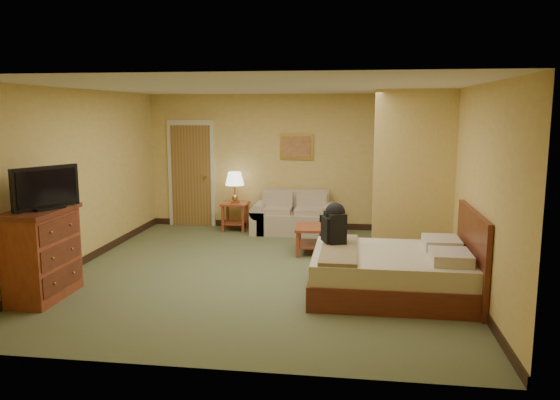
% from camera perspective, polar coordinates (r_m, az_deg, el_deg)
% --- Properties ---
extents(floor, '(6.00, 6.00, 0.00)m').
position_cam_1_polar(floor, '(7.89, -1.77, -7.51)').
color(floor, '#565D3C').
rests_on(floor, ground).
extents(ceiling, '(6.00, 6.00, 0.00)m').
position_cam_1_polar(ceiling, '(7.55, -1.87, 11.72)').
color(ceiling, white).
rests_on(ceiling, back_wall).
extents(back_wall, '(5.50, 0.02, 2.60)m').
position_cam_1_polar(back_wall, '(10.56, 0.96, 3.98)').
color(back_wall, tan).
rests_on(back_wall, floor).
extents(left_wall, '(0.02, 6.00, 2.60)m').
position_cam_1_polar(left_wall, '(8.52, -20.37, 2.11)').
color(left_wall, tan).
rests_on(left_wall, floor).
extents(right_wall, '(0.02, 6.00, 2.60)m').
position_cam_1_polar(right_wall, '(7.64, 18.95, 1.42)').
color(right_wall, tan).
rests_on(right_wall, floor).
extents(partition, '(1.20, 0.15, 2.60)m').
position_cam_1_polar(partition, '(8.46, 13.80, 2.38)').
color(partition, tan).
rests_on(partition, floor).
extents(door, '(0.94, 0.16, 2.10)m').
position_cam_1_polar(door, '(10.97, -9.24, 2.66)').
color(door, beige).
rests_on(door, floor).
extents(baseboard, '(5.50, 0.02, 0.12)m').
position_cam_1_polar(baseboard, '(10.74, 0.94, -2.62)').
color(baseboard, black).
rests_on(baseboard, floor).
extents(loveseat, '(1.57, 0.73, 0.80)m').
position_cam_1_polar(loveseat, '(10.27, 1.47, -2.04)').
color(loveseat, tan).
rests_on(loveseat, floor).
extents(side_table, '(0.49, 0.49, 0.54)m').
position_cam_1_polar(side_table, '(10.52, -4.71, -1.27)').
color(side_table, maroon).
rests_on(side_table, floor).
extents(table_lamp, '(0.36, 0.36, 0.59)m').
position_cam_1_polar(table_lamp, '(10.43, -4.76, 2.15)').
color(table_lamp, '#B47E42').
rests_on(table_lamp, side_table).
extents(coffee_table, '(0.72, 0.72, 0.44)m').
position_cam_1_polar(coffee_table, '(8.84, 3.86, -3.56)').
color(coffee_table, maroon).
rests_on(coffee_table, floor).
extents(wall_picture, '(0.64, 0.04, 0.50)m').
position_cam_1_polar(wall_picture, '(10.50, 1.75, 5.59)').
color(wall_picture, '#B78E3F').
rests_on(wall_picture, back_wall).
extents(dresser, '(0.55, 1.04, 1.12)m').
position_cam_1_polar(dresser, '(7.28, -23.55, -5.16)').
color(dresser, maroon).
rests_on(dresser, floor).
extents(tv, '(0.45, 0.78, 0.52)m').
position_cam_1_polar(tv, '(7.08, -23.28, 1.05)').
color(tv, black).
rests_on(tv, dresser).
extents(bed, '(1.99, 1.69, 1.10)m').
position_cam_1_polar(bed, '(7.02, 12.10, -7.31)').
color(bed, '#541F13').
rests_on(bed, floor).
extents(backpack, '(0.32, 0.38, 0.57)m').
position_cam_1_polar(backpack, '(7.14, 5.77, -2.42)').
color(backpack, black).
rests_on(backpack, bed).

